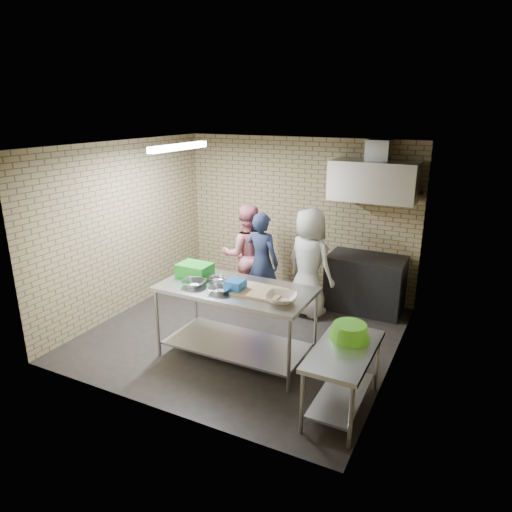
% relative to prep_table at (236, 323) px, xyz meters
% --- Properties ---
extents(floor, '(4.20, 4.20, 0.00)m').
position_rel_prep_table_xyz_m(floor, '(-0.22, 0.62, -0.49)').
color(floor, black).
rests_on(floor, ground).
extents(ceiling, '(4.20, 4.20, 0.00)m').
position_rel_prep_table_xyz_m(ceiling, '(-0.22, 0.62, 2.21)').
color(ceiling, black).
rests_on(ceiling, ground).
extents(back_wall, '(4.20, 0.06, 2.70)m').
position_rel_prep_table_xyz_m(back_wall, '(-0.22, 2.62, 0.86)').
color(back_wall, '#998C60').
rests_on(back_wall, ground).
extents(front_wall, '(4.20, 0.06, 2.70)m').
position_rel_prep_table_xyz_m(front_wall, '(-0.22, -1.38, 0.86)').
color(front_wall, '#998C60').
rests_on(front_wall, ground).
extents(left_wall, '(0.06, 4.00, 2.70)m').
position_rel_prep_table_xyz_m(left_wall, '(-2.32, 0.62, 0.86)').
color(left_wall, '#998C60').
rests_on(left_wall, ground).
extents(right_wall, '(0.06, 4.00, 2.70)m').
position_rel_prep_table_xyz_m(right_wall, '(1.88, 0.62, 0.86)').
color(right_wall, '#998C60').
rests_on(right_wall, ground).
extents(prep_table, '(1.97, 0.98, 0.98)m').
position_rel_prep_table_xyz_m(prep_table, '(0.00, 0.00, 0.00)').
color(prep_table, silver).
rests_on(prep_table, floor).
extents(side_counter, '(0.60, 1.20, 0.75)m').
position_rel_prep_table_xyz_m(side_counter, '(1.58, -0.48, -0.12)').
color(side_counter, silver).
rests_on(side_counter, floor).
extents(stove, '(1.20, 0.70, 0.90)m').
position_rel_prep_table_xyz_m(stove, '(1.13, 2.27, -0.04)').
color(stove, black).
rests_on(stove, floor).
extents(range_hood, '(1.30, 0.60, 0.60)m').
position_rel_prep_table_xyz_m(range_hood, '(1.13, 2.32, 1.61)').
color(range_hood, silver).
rests_on(range_hood, back_wall).
extents(hood_duct, '(0.35, 0.30, 0.30)m').
position_rel_prep_table_xyz_m(hood_duct, '(1.13, 2.47, 2.06)').
color(hood_duct, '#A5A8AD').
rests_on(hood_duct, back_wall).
extents(wall_shelf, '(0.80, 0.20, 0.04)m').
position_rel_prep_table_xyz_m(wall_shelf, '(1.43, 2.51, 1.43)').
color(wall_shelf, '#3F2B19').
rests_on(wall_shelf, back_wall).
extents(fluorescent_fixture, '(0.10, 1.25, 0.08)m').
position_rel_prep_table_xyz_m(fluorescent_fixture, '(-1.22, 0.62, 2.15)').
color(fluorescent_fixture, white).
rests_on(fluorescent_fixture, ceiling).
extents(green_crate, '(0.44, 0.33, 0.17)m').
position_rel_prep_table_xyz_m(green_crate, '(-0.70, 0.12, 0.58)').
color(green_crate, green).
rests_on(green_crate, prep_table).
extents(blue_tub, '(0.22, 0.22, 0.14)m').
position_rel_prep_table_xyz_m(blue_tub, '(0.05, -0.10, 0.56)').
color(blue_tub, blue).
rests_on(blue_tub, prep_table).
extents(cutting_board, '(0.60, 0.46, 0.03)m').
position_rel_prep_table_xyz_m(cutting_board, '(0.35, -0.02, 0.51)').
color(cutting_board, tan).
rests_on(cutting_board, prep_table).
extents(mixing_bowl_a, '(0.36, 0.36, 0.08)m').
position_rel_prep_table_xyz_m(mixing_bowl_a, '(-0.50, -0.20, 0.53)').
color(mixing_bowl_a, '#ABADB2').
rests_on(mixing_bowl_a, prep_table).
extents(mixing_bowl_b, '(0.27, 0.27, 0.07)m').
position_rel_prep_table_xyz_m(mixing_bowl_b, '(-0.30, 0.05, 0.53)').
color(mixing_bowl_b, silver).
rests_on(mixing_bowl_b, prep_table).
extents(mixing_bowl_c, '(0.33, 0.33, 0.07)m').
position_rel_prep_table_xyz_m(mixing_bowl_c, '(-0.10, -0.22, 0.53)').
color(mixing_bowl_c, silver).
rests_on(mixing_bowl_c, prep_table).
extents(ceramic_bowl, '(0.44, 0.44, 0.09)m').
position_rel_prep_table_xyz_m(ceramic_bowl, '(0.70, -0.15, 0.54)').
color(ceramic_bowl, beige).
rests_on(ceramic_bowl, prep_table).
extents(green_basin, '(0.46, 0.46, 0.17)m').
position_rel_prep_table_xyz_m(green_basin, '(1.56, -0.23, 0.34)').
color(green_basin, '#59C626').
rests_on(green_basin, side_counter).
extents(bottle_red, '(0.07, 0.07, 0.18)m').
position_rel_prep_table_xyz_m(bottle_red, '(1.18, 2.51, 1.54)').
color(bottle_red, '#B22619').
rests_on(bottle_red, wall_shelf).
extents(man_navy, '(0.62, 0.43, 1.62)m').
position_rel_prep_table_xyz_m(man_navy, '(-0.38, 1.51, 0.32)').
color(man_navy, black).
rests_on(man_navy, floor).
extents(woman_pink, '(1.03, 0.97, 1.67)m').
position_rel_prep_table_xyz_m(woman_pink, '(-0.75, 1.69, 0.34)').
color(woman_pink, '#D06E7B').
rests_on(woman_pink, floor).
extents(woman_white, '(0.98, 0.80, 1.72)m').
position_rel_prep_table_xyz_m(woman_white, '(0.36, 1.69, 0.37)').
color(woman_white, silver).
rests_on(woman_white, floor).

